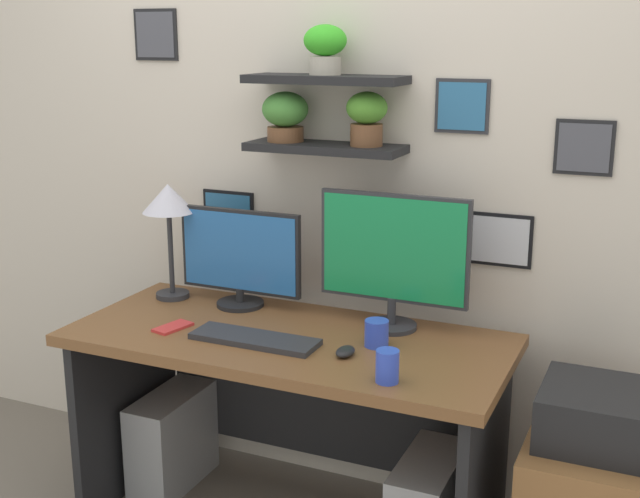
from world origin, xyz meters
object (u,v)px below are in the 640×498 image
Objects in this scene: computer_mouse at (345,352)px; computer_tower_left at (172,440)px; monitor_left at (240,257)px; desk at (295,386)px; desk_lamp at (169,206)px; pen_cup at (387,366)px; cell_phone at (173,327)px; coffee_mug at (377,333)px; printer at (605,417)px; monitor_right at (394,256)px; keyboard at (255,339)px.

computer_tower_left is (-0.81, 0.19, -0.57)m from computer_mouse.
desk is at bearing -28.39° from monitor_left.
pen_cup is (1.04, -0.43, -0.31)m from desk_lamp.
cell_phone is 0.73m from coffee_mug.
cell_phone is at bearing -179.13° from computer_mouse.
computer_mouse is 0.64× the size of cell_phone.
coffee_mug is 0.24× the size of printer.
monitor_right is at bearing 81.17° from computer_mouse.
desk reaches higher than printer.
desk is 3.46× the size of keyboard.
desk_lamp reaches higher than computer_mouse.
pen_cup is (0.52, -0.13, 0.04)m from keyboard.
coffee_mug is at bearing -86.29° from monitor_right.
keyboard is 0.33m from cell_phone.
coffee_mug is at bearing 18.49° from keyboard.
pen_cup is at bearing -156.76° from printer.
desk_lamp reaches higher than cell_phone.
cell_phone is 0.85m from pen_cup.
monitor_left reaches higher than pen_cup.
desk_lamp reaches higher than desk.
keyboard is 1.10× the size of computer_tower_left.
monitor_right reaches higher than desk.
desk is at bearing 149.34° from computer_mouse.
computer_mouse is at bearing 14.80° from cell_phone.
desk reaches higher than computer_tower_left.
computer_mouse is 0.81m from printer.
monitor_right is 3.82× the size of cell_phone.
computer_mouse is 1.01m from computer_tower_left.
desk_lamp reaches higher than keyboard.
monitor_right is at bearing 93.71° from coffee_mug.
printer is 0.95× the size of computer_tower_left.
desk is 3.81× the size of computer_tower_left.
printer is (1.05, -0.03, 0.10)m from desk.
pen_cup is at bearing -72.66° from monitor_right.
pen_cup reaches higher than keyboard.
monitor_right reaches higher than cell_phone.
monitor_left reaches higher than computer_tower_left.
desk is at bearing 146.97° from pen_cup.
monitor_right reaches higher than keyboard.
cell_phone is 0.35× the size of computer_tower_left.
monitor_left is 0.61m from monitor_right.
monitor_left is 0.92× the size of monitor_right.
keyboard is 1.13m from printer.
monitor_left is at bearing 87.99° from cell_phone.
coffee_mug is (0.62, -0.19, -0.14)m from monitor_left.
desk_lamp is 0.51m from cell_phone.
cell_phone reaches higher than computer_tower_left.
desk is 16.92× the size of computer_mouse.
monitor_left is 0.80m from computer_tower_left.
desk is 0.66m from computer_tower_left.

